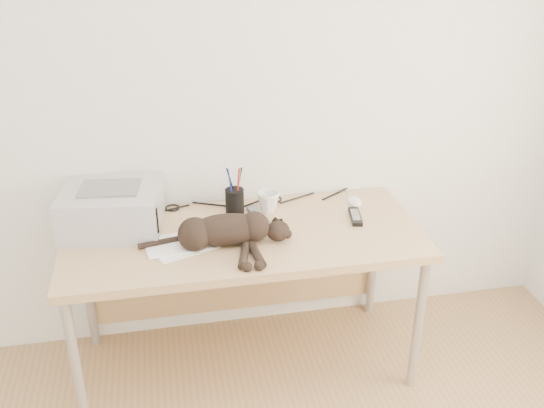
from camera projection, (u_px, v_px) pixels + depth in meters
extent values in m
plane|color=white|center=(229.00, 90.00, 2.78)|extent=(3.50, 0.00, 3.50)
cube|color=tan|center=(244.00, 237.00, 2.72)|extent=(1.60, 0.70, 0.04)
cylinder|color=#ACACAE|center=(76.00, 368.00, 2.49)|extent=(0.04, 0.04, 0.70)
cylinder|color=#ACACAE|center=(418.00, 325.00, 2.75)|extent=(0.04, 0.04, 0.70)
cylinder|color=#ACACAE|center=(88.00, 287.00, 3.02)|extent=(0.04, 0.04, 0.70)
cylinder|color=#ACACAE|center=(373.00, 257.00, 3.28)|extent=(0.04, 0.04, 0.70)
cube|color=tan|center=(235.00, 260.00, 3.15)|extent=(1.48, 0.02, 0.60)
cube|color=#B1B1B6|center=(112.00, 209.00, 2.72)|extent=(0.47, 0.42, 0.19)
cube|color=black|center=(112.00, 207.00, 2.72)|extent=(0.37, 0.07, 0.12)
cube|color=slate|center=(109.00, 188.00, 2.68)|extent=(0.28, 0.21, 0.01)
cube|color=white|center=(184.00, 246.00, 2.61)|extent=(0.32, 0.27, 0.00)
cube|color=white|center=(176.00, 243.00, 2.62)|extent=(0.29, 0.23, 0.00)
ellipsoid|color=black|center=(227.00, 230.00, 2.60)|extent=(0.35, 0.15, 0.14)
sphere|color=black|center=(195.00, 234.00, 2.57)|extent=(0.15, 0.15, 0.15)
ellipsoid|color=black|center=(278.00, 231.00, 2.63)|extent=(0.11, 0.10, 0.09)
cone|color=black|center=(275.00, 219.00, 2.65)|extent=(0.04, 0.05, 0.05)
cone|color=black|center=(281.00, 220.00, 2.65)|extent=(0.04, 0.05, 0.05)
cylinder|color=black|center=(244.00, 254.00, 2.52)|extent=(0.04, 0.20, 0.04)
cylinder|color=black|center=(256.00, 253.00, 2.52)|extent=(0.04, 0.20, 0.04)
cylinder|color=black|center=(163.00, 242.00, 2.62)|extent=(0.22, 0.03, 0.03)
imported|color=white|center=(268.00, 202.00, 2.89)|extent=(0.15, 0.15, 0.10)
cylinder|color=black|center=(235.00, 201.00, 2.87)|extent=(0.09, 0.09, 0.12)
cylinder|color=#990C0C|center=(231.00, 185.00, 2.83)|extent=(0.01, 0.01, 0.17)
cylinder|color=navy|center=(237.00, 184.00, 2.84)|extent=(0.01, 0.01, 0.17)
cylinder|color=black|center=(235.00, 186.00, 2.82)|extent=(0.01, 0.01, 0.17)
cube|color=slate|center=(258.00, 215.00, 2.85)|extent=(0.09, 0.19, 0.02)
cube|color=black|center=(355.00, 217.00, 2.84)|extent=(0.08, 0.18, 0.02)
ellipsoid|color=white|center=(355.00, 199.00, 2.99)|extent=(0.07, 0.12, 0.04)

